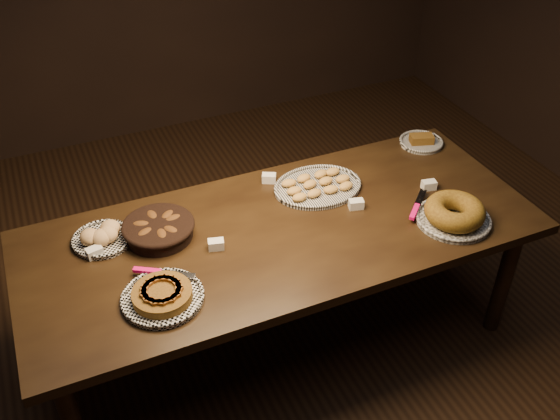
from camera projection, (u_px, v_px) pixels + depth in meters
name	position (u px, v px, depth m)	size (l,w,h in m)	color
ground	(282.00, 338.00, 3.34)	(5.00, 5.00, 0.00)	black
buffet_table	(282.00, 241.00, 2.93)	(2.40, 1.00, 0.75)	black
apple_tart_plate	(162.00, 296.00, 2.50)	(0.34, 0.37, 0.06)	white
madeleine_platter	(318.00, 186.00, 3.13)	(0.45, 0.37, 0.05)	black
bundt_cake_plate	(454.00, 214.00, 2.90)	(0.37, 0.43, 0.11)	black
croissant_basket	(159.00, 228.00, 2.81)	(0.33, 0.33, 0.08)	black
bread_roll_plate	(102.00, 236.00, 2.79)	(0.27, 0.27, 0.09)	white
loaf_plate	(421.00, 141.00, 3.48)	(0.24, 0.24, 0.06)	black
tent_cards	(279.00, 211.00, 2.96)	(1.71, 0.46, 0.04)	white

